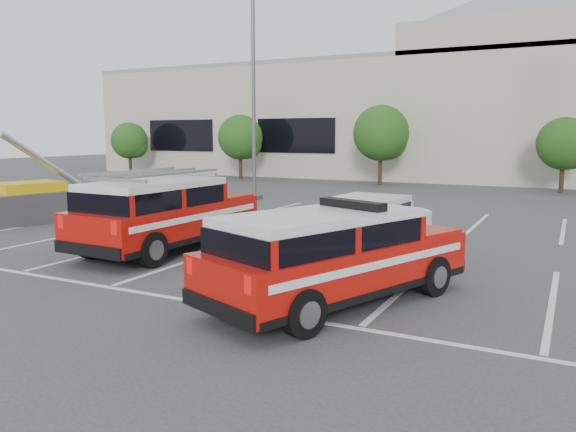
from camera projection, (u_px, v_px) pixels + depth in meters
name	position (u px, v px, depth m)	size (l,w,h in m)	color
ground	(290.00, 272.00, 12.72)	(120.00, 120.00, 0.00)	#38383B
stall_markings	(358.00, 239.00, 16.68)	(23.00, 15.00, 0.01)	silver
convention_building	(494.00, 111.00, 40.01)	(60.00, 16.99, 13.20)	#BFB7A1
tree_far_left	(131.00, 142.00, 43.01)	(2.77, 2.77, 3.99)	#3F2B19
tree_left	(242.00, 139.00, 38.46)	(3.07, 3.07, 4.42)	#3F2B19
tree_mid_left	(383.00, 135.00, 33.90)	(3.37, 3.37, 4.85)	#3F2B19
tree_mid_right	(566.00, 146.00, 29.47)	(2.77, 2.77, 3.99)	#3F2B19
light_pole_left	(254.00, 89.00, 26.14)	(0.90, 0.60, 10.24)	#59595E
fire_chief_suv	(335.00, 263.00, 10.23)	(3.78, 5.70, 1.88)	#B00F08
white_pickup	(361.00, 237.00, 13.58)	(2.32, 5.30, 1.58)	silver
ladder_suv	(165.00, 219.00, 14.90)	(2.34, 5.55, 2.16)	#B00F08
utility_rig	(25.00, 204.00, 19.96)	(3.86, 3.94, 3.19)	#59595E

